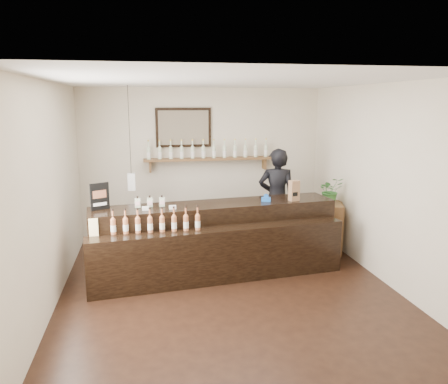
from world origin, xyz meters
TOP-DOWN VIEW (x-y plane):
  - ground at (0.00, 0.00)m, footprint 5.00×5.00m
  - room_shell at (0.00, 0.00)m, footprint 5.00×5.00m
  - back_wall_decor at (-0.15, 2.37)m, footprint 2.66×0.96m
  - counter at (-0.06, 0.56)m, footprint 3.76×1.40m
  - promo_sign at (-1.72, 0.61)m, footprint 0.25×0.15m
  - paper_bag at (1.18, 0.67)m, footprint 0.17×0.14m
  - tape_dispenser at (0.74, 0.70)m, footprint 0.15×0.10m
  - side_cabinet at (2.00, 1.15)m, footprint 0.59×0.69m
  - potted_plant at (2.00, 1.15)m, footprint 0.41×0.36m
  - shopkeeper at (1.18, 1.55)m, footprint 0.82×0.63m

SIDE VIEW (x-z plane):
  - ground at x=0.00m, z-range 0.00..0.00m
  - side_cabinet at x=2.00m, z-range 0.00..0.85m
  - counter at x=-0.06m, z-range -0.12..1.09m
  - shopkeeper at x=1.18m, z-range 0.00..1.99m
  - potted_plant at x=2.00m, z-range 0.85..1.30m
  - tape_dispenser at x=0.74m, z-range 1.02..1.14m
  - paper_bag at x=1.18m, z-range 1.04..1.35m
  - promo_sign at x=-1.72m, z-range 1.04..1.42m
  - room_shell at x=0.00m, z-range -0.80..4.20m
  - back_wall_decor at x=-0.15m, z-range 0.91..2.60m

